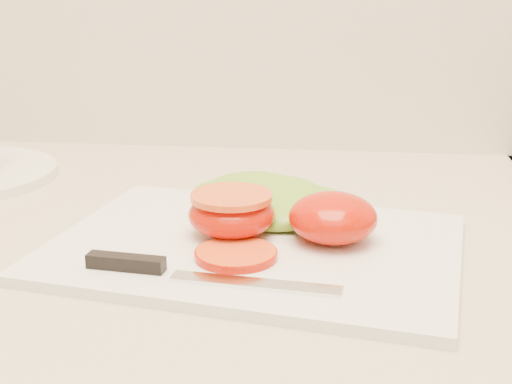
# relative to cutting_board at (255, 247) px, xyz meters

# --- Properties ---
(cutting_board) EXTENTS (0.40, 0.32, 0.01)m
(cutting_board) POSITION_rel_cutting_board_xyz_m (0.00, 0.00, 0.00)
(cutting_board) COLOR white
(cutting_board) RESTS_ON counter
(tomato_half_dome) EXTENTS (0.08, 0.08, 0.04)m
(tomato_half_dome) POSITION_rel_cutting_board_xyz_m (0.07, 0.01, 0.03)
(tomato_half_dome) COLOR red
(tomato_half_dome) RESTS_ON cutting_board
(tomato_half_cut) EXTENTS (0.08, 0.08, 0.04)m
(tomato_half_cut) POSITION_rel_cutting_board_xyz_m (-0.02, 0.02, 0.03)
(tomato_half_cut) COLOR red
(tomato_half_cut) RESTS_ON cutting_board
(tomato_slice_0) EXTENTS (0.07, 0.07, 0.01)m
(tomato_slice_0) POSITION_rel_cutting_board_xyz_m (-0.01, -0.04, 0.01)
(tomato_slice_0) COLOR #E64C1D
(tomato_slice_0) RESTS_ON cutting_board
(lettuce_leaf_0) EXTENTS (0.19, 0.17, 0.03)m
(lettuce_leaf_0) POSITION_rel_cutting_board_xyz_m (-0.00, 0.08, 0.02)
(lettuce_leaf_0) COLOR #82BF32
(lettuce_leaf_0) RESTS_ON cutting_board
(lettuce_leaf_1) EXTENTS (0.13, 0.12, 0.02)m
(lettuce_leaf_1) POSITION_rel_cutting_board_xyz_m (0.04, 0.07, 0.02)
(lettuce_leaf_1) COLOR #82BF32
(lettuce_leaf_1) RESTS_ON cutting_board
(knife) EXTENTS (0.21, 0.05, 0.01)m
(knife) POSITION_rel_cutting_board_xyz_m (-0.06, -0.08, 0.01)
(knife) COLOR silver
(knife) RESTS_ON cutting_board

